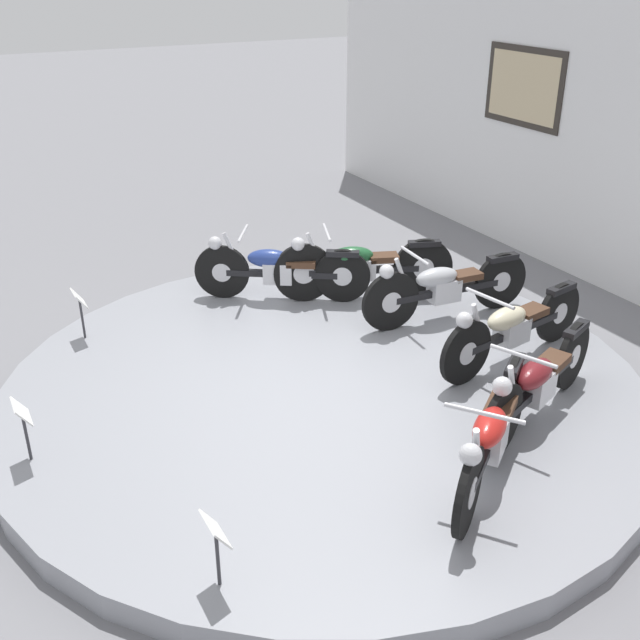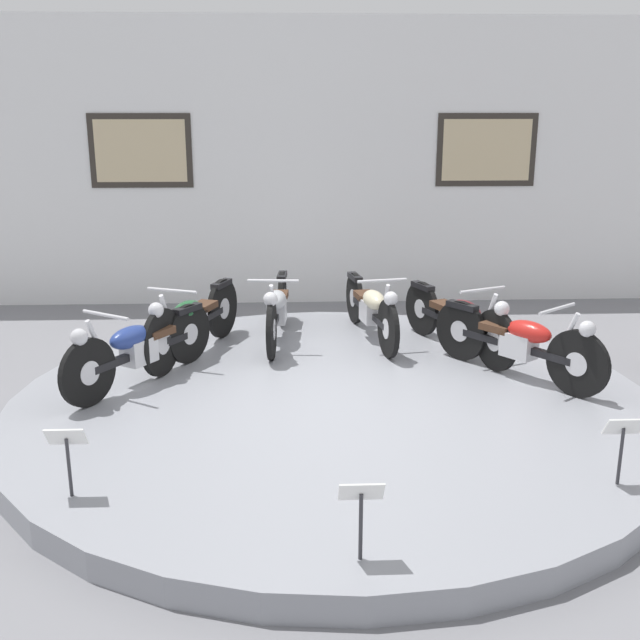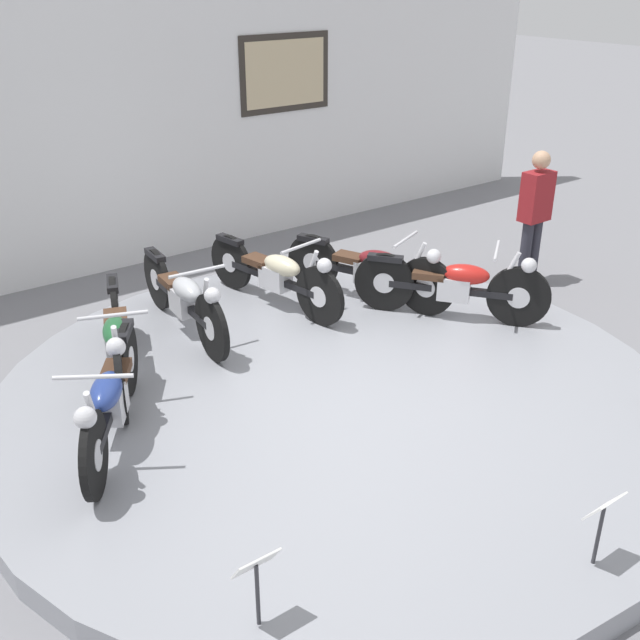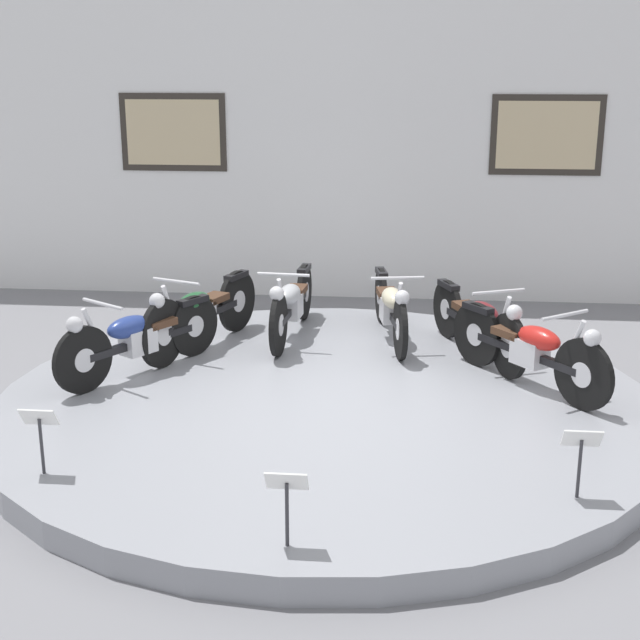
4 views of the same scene
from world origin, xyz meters
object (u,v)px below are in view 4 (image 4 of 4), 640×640
at_px(motorcycle_cream, 391,306).
at_px(motorcycle_red, 530,347).
at_px(motorcycle_green, 200,311).
at_px(info_placard_front_centre, 287,491).
at_px(motorcycle_silver, 291,302).
at_px(info_placard_front_left, 40,426).
at_px(info_placard_front_right, 581,448).
at_px(motorcycle_blue, 138,336).
at_px(motorcycle_maroon, 478,321).

bearing_deg(motorcycle_cream, motorcycle_red, -45.70).
height_order(motorcycle_green, info_placard_front_centre, motorcycle_green).
bearing_deg(motorcycle_silver, info_placard_front_centre, -82.97).
bearing_deg(info_placard_front_left, info_placard_front_right, 0.00).
distance_m(motorcycle_green, motorcycle_silver, 1.01).
relative_size(motorcycle_cream, motorcycle_red, 1.21).
distance_m(motorcycle_blue, motorcycle_green, 0.92).
bearing_deg(motorcycle_silver, motorcycle_blue, -134.27).
bearing_deg(motorcycle_green, motorcycle_blue, -116.07).
xyz_separation_m(motorcycle_maroon, info_placard_front_left, (-3.29, -2.97, -0.01)).
bearing_deg(info_placard_front_centre, motorcycle_green, 110.41).
distance_m(motorcycle_blue, motorcycle_cream, 2.69).
xyz_separation_m(motorcycle_green, info_placard_front_right, (3.29, -2.97, -0.03)).
bearing_deg(motorcycle_blue, motorcycle_silver, 45.73).
height_order(motorcycle_green, info_placard_front_left, motorcycle_green).
distance_m(motorcycle_maroon, info_placard_front_left, 4.43).
relative_size(motorcycle_green, motorcycle_red, 1.19).
bearing_deg(motorcycle_maroon, motorcycle_cream, 150.63).
relative_size(info_placard_front_left, info_placard_front_centre, 1.00).
bearing_deg(info_placard_front_left, motorcycle_blue, 88.16).
bearing_deg(motorcycle_silver, info_placard_front_right, -55.16).
relative_size(motorcycle_blue, motorcycle_green, 0.88).
relative_size(motorcycle_silver, motorcycle_cream, 1.02).
bearing_deg(info_placard_front_centre, info_placard_front_left, 156.47).
distance_m(info_placard_front_centre, info_placard_front_right, 2.05).
bearing_deg(motorcycle_green, info_placard_front_left, -99.05).
relative_size(motorcycle_green, info_placard_front_left, 3.72).
height_order(motorcycle_blue, info_placard_front_centre, motorcycle_blue).
bearing_deg(motorcycle_green, info_placard_front_right, -42.05).
bearing_deg(motorcycle_green, motorcycle_red, -14.32).
distance_m(motorcycle_red, info_placard_front_right, 2.15).
height_order(motorcycle_maroon, info_placard_front_right, motorcycle_maroon).
xyz_separation_m(motorcycle_cream, info_placard_front_centre, (-0.53, -4.28, -0.01)).
height_order(motorcycle_blue, motorcycle_silver, motorcycle_silver).
distance_m(motorcycle_maroon, motorcycle_red, 0.91).
distance_m(motorcycle_red, info_placard_front_centre, 3.48).
bearing_deg(motorcycle_cream, info_placard_front_centre, -97.09).
height_order(info_placard_front_centre, info_placard_front_right, same).
height_order(motorcycle_silver, info_placard_front_left, motorcycle_silver).
height_order(motorcycle_silver, motorcycle_maroon, motorcycle_silver).
relative_size(motorcycle_maroon, info_placard_front_centre, 3.59).
bearing_deg(motorcycle_cream, motorcycle_silver, 179.96).
bearing_deg(motorcycle_red, info_placard_front_centre, -121.48).
distance_m(motorcycle_cream, info_placard_front_centre, 4.31).
height_order(motorcycle_maroon, info_placard_front_centre, motorcycle_maroon).
distance_m(motorcycle_blue, info_placard_front_centre, 3.47).
bearing_deg(info_placard_front_centre, motorcycle_red, 58.52).
bearing_deg(motorcycle_red, motorcycle_blue, -179.96).
height_order(motorcycle_green, motorcycle_red, motorcycle_green).
height_order(motorcycle_silver, motorcycle_cream, motorcycle_silver).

